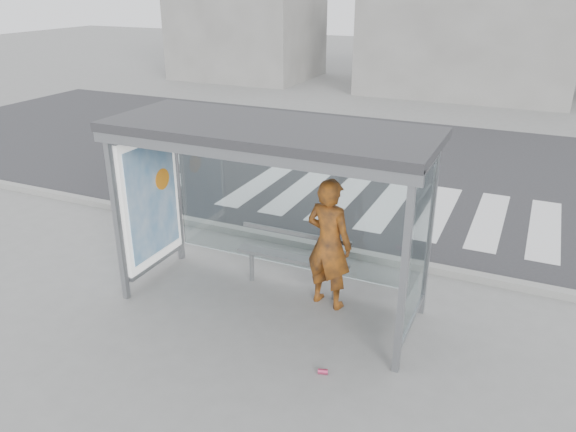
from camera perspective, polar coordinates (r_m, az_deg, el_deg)
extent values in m
plane|color=slate|center=(8.14, -1.77, -8.99)|extent=(80.00, 80.00, 0.00)
cube|color=#2C2C2E|center=(14.21, 10.80, 4.89)|extent=(30.00, 10.00, 0.01)
cube|color=gray|center=(9.68, 3.32, -3.11)|extent=(30.00, 0.18, 0.12)
cube|color=silver|center=(12.80, -2.95, 3.26)|extent=(0.55, 3.00, 0.00)
cube|color=silver|center=(12.40, 1.17, 2.62)|extent=(0.55, 3.00, 0.00)
cube|color=silver|center=(12.06, 5.53, 1.92)|extent=(0.55, 3.00, 0.00)
cube|color=silver|center=(11.80, 10.11, 1.18)|extent=(0.55, 3.00, 0.00)
cube|color=silver|center=(11.63, 14.86, 0.40)|extent=(0.55, 3.00, 0.00)
cube|color=silver|center=(11.53, 19.73, -0.40)|extent=(0.55, 3.00, 0.00)
cube|color=silver|center=(11.52, 24.63, -1.20)|extent=(0.55, 3.00, 0.00)
cube|color=gray|center=(8.08, -16.97, -0.32)|extent=(0.08, 0.08, 2.50)
cube|color=gray|center=(6.37, 11.67, -6.23)|extent=(0.08, 0.08, 2.50)
cube|color=gray|center=(9.09, -11.30, 2.84)|extent=(0.08, 0.08, 2.50)
cube|color=gray|center=(7.61, 14.17, -1.47)|extent=(0.08, 0.08, 2.50)
cube|color=#2D2D30|center=(7.13, -2.02, 8.77)|extent=(4.25, 1.65, 0.12)
cube|color=gray|center=(6.51, -5.00, 6.31)|extent=(4.25, 0.06, 0.18)
cube|color=white|center=(8.12, 0.29, 1.23)|extent=(3.80, 0.02, 2.00)
cube|color=white|center=(8.55, -14.00, 1.67)|extent=(0.15, 1.25, 2.00)
cube|color=teal|center=(8.50, -13.55, 1.58)|extent=(0.01, 1.10, 1.70)
cylinder|color=orange|center=(8.60, -12.65, 3.68)|extent=(0.02, 0.32, 0.32)
cube|color=white|center=(6.96, 13.07, -3.27)|extent=(0.03, 1.25, 2.00)
cube|color=beige|center=(6.97, 12.99, -2.32)|extent=(0.03, 0.86, 1.16)
cube|color=slate|center=(27.53, -4.18, 20.14)|extent=(6.00, 5.00, 6.00)
cube|color=slate|center=(24.45, 18.04, 17.63)|extent=(8.00, 5.00, 5.00)
imported|color=orange|center=(7.74, 4.17, -2.83)|extent=(0.77, 0.58, 1.89)
cube|color=slate|center=(8.25, 0.38, -4.29)|extent=(1.73, 0.21, 0.05)
cylinder|color=slate|center=(8.65, -3.71, -5.06)|extent=(0.07, 0.07, 0.50)
cylinder|color=slate|center=(8.17, 4.72, -6.89)|extent=(0.07, 0.07, 0.50)
cube|color=slate|center=(8.22, 0.79, -1.79)|extent=(1.73, 0.04, 0.06)
cylinder|color=#E74476|center=(6.88, 3.56, -15.49)|extent=(0.13, 0.09, 0.06)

